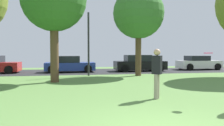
# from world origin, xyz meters

# --- Properties ---
(road_strip) EXTENTS (44.00, 6.40, 0.01)m
(road_strip) POSITION_xyz_m (0.00, 16.00, 0.00)
(road_strip) COLOR #28282B
(road_strip) RESTS_ON ground_plane
(oak_tree_left) EXTENTS (3.63, 3.63, 6.27)m
(oak_tree_left) POSITION_xyz_m (3.01, 11.62, 4.43)
(oak_tree_left) COLOR brown
(oak_tree_left) RESTS_ON ground_plane
(person_catcher) EXTENTS (0.38, 0.38, 1.78)m
(person_catcher) POSITION_xyz_m (1.21, 3.52, 1.00)
(person_catcher) COLOR gray
(person_catcher) RESTS_ON ground_plane
(frisbee_disc) EXTENTS (0.29, 0.29, 0.03)m
(frisbee_disc) POSITION_xyz_m (2.46, 2.38, 1.63)
(frisbee_disc) COLOR #EA2D6B
(parked_car_blue) EXTENTS (4.16, 2.06, 1.37)m
(parked_car_blue) POSITION_xyz_m (-1.83, 15.69, 0.63)
(parked_car_blue) COLOR #233893
(parked_car_blue) RESTS_ON ground_plane
(parked_car_black) EXTENTS (4.55, 2.03, 1.45)m
(parked_car_black) POSITION_xyz_m (4.36, 15.65, 0.66)
(parked_car_black) COLOR black
(parked_car_black) RESTS_ON ground_plane
(parked_car_white) EXTENTS (4.12, 1.98, 1.36)m
(parked_car_white) POSITION_xyz_m (10.57, 16.26, 0.63)
(parked_car_white) COLOR white
(parked_car_white) RESTS_ON ground_plane
(street_lamp_post) EXTENTS (0.14, 0.14, 4.50)m
(street_lamp_post) POSITION_xyz_m (-0.49, 12.20, 2.25)
(street_lamp_post) COLOR #2D2D33
(street_lamp_post) RESTS_ON ground_plane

